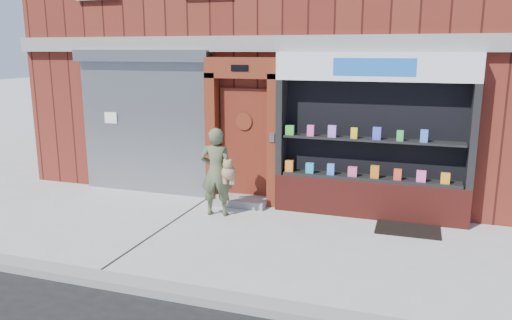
% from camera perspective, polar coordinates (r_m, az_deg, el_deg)
% --- Properties ---
extents(ground, '(80.00, 80.00, 0.00)m').
position_cam_1_polar(ground, '(8.31, -1.03, -8.96)').
color(ground, '#9E9E99').
rests_on(ground, ground).
extents(curb, '(60.00, 0.30, 0.12)m').
position_cam_1_polar(curb, '(6.48, -7.67, -14.99)').
color(curb, gray).
rests_on(curb, ground).
extents(building, '(12.00, 8.16, 8.00)m').
position_cam_1_polar(building, '(13.56, 7.82, 16.44)').
color(building, '#5F1D15').
rests_on(building, ground).
extents(shutter_bay, '(3.10, 0.30, 3.04)m').
position_cam_1_polar(shutter_bay, '(10.86, -12.68, 5.21)').
color(shutter_bay, gray).
rests_on(shutter_bay, ground).
extents(red_door_bay, '(1.52, 0.58, 2.90)m').
position_cam_1_polar(red_door_bay, '(9.86, -1.53, 3.26)').
color(red_door_bay, '#5D2010').
rests_on(red_door_bay, ground).
extents(pharmacy_bay, '(3.50, 0.41, 3.00)m').
position_cam_1_polar(pharmacy_bay, '(9.28, 13.00, 1.83)').
color(pharmacy_bay, maroon).
rests_on(pharmacy_bay, ground).
extents(woman, '(0.73, 0.49, 1.66)m').
position_cam_1_polar(woman, '(9.24, -4.47, -1.36)').
color(woman, '#505A3B').
rests_on(woman, ground).
extents(doormat, '(1.09, 0.77, 0.03)m').
position_cam_1_polar(doormat, '(9.08, 16.95, -7.54)').
color(doormat, black).
rests_on(doormat, ground).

